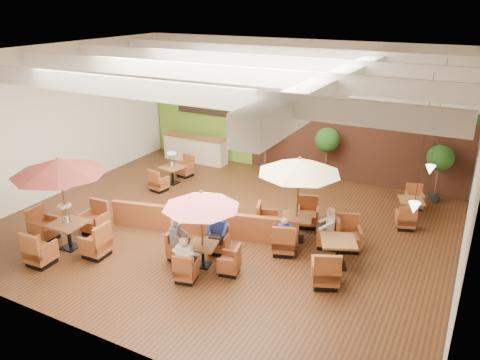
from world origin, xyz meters
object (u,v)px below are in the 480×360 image
Objects in this scene: table_4 at (337,254)px; topiary_0 at (266,130)px; topiary_1 at (327,142)px; diner_1 at (218,229)px; table_5 at (410,209)px; diner_3 at (284,231)px; table_3 at (172,172)px; diner_2 at (177,235)px; topiary_2 at (440,160)px; service_counter at (196,149)px; table_2 at (298,184)px; table_0 at (62,188)px; diner_0 at (185,255)px; booth_divider at (202,223)px; diner_4 at (328,223)px; table_1 at (202,214)px.

topiary_0 is (-4.98, 6.01, 1.45)m from table_4.
topiary_1 is 7.01m from diner_1.
diner_3 reaches higher than table_5.
table_3 is 6.27m from topiary_1.
table_3 is 5.93m from diner_2.
topiary_0 is at bearing -180.00° from topiary_2.
table_4 is 4.32m from table_5.
diner_3 is (0.73, -6.06, -0.96)m from topiary_1.
service_counter is at bearing 113.16° from table_3.
table_2 is 1.30× the size of topiary_2.
service_counter is 2.86m from table_3.
table_0 is 10.07m from topiary_1.
service_counter is 3.49× the size of diner_0.
topiary_2 is 2.64× the size of diner_1.
booth_divider is 2.76m from diner_3.
topiary_0 is 7.04m from diner_3.
table_4 reaches higher than booth_divider.
table_2 is at bearing 8.56° from booth_divider.
diner_0 is at bearing -143.09° from table_5.
diner_4 is at bearing 98.77° from table_4.
diner_2 is at bearing -60.64° from service_counter.
service_counter is at bearing -176.64° from topiary_0.
table_2 is at bearing 72.69° from diner_4.
table_2 is 4.03m from diner_0.
topiary_2 reaches higher than diner_0.
topiary_1 reaches higher than diner_3.
table_4 is (7.70, -3.04, -0.09)m from table_3.
booth_divider is at bearing 110.04° from table_1.
topiary_1 is at bearing -109.65° from diner_1.
topiary_1 is 8.66m from diner_0.
table_4 is 3.65× the size of diner_2.
table_1 reaches higher than diner_2.
booth_divider is 2.12× the size of table_0.
topiary_2 is 10.03m from diner_0.
table_3 reaches higher than table_4.
table_4 is 3.49× the size of diner_0.
table_0 reaches higher than table_3.
table_2 is at bearing -35.61° from service_counter.
table_3 is at bearing 117.61° from diner_0.
topiary_1 is (-2.31, 6.01, 1.29)m from table_4.
table_4 is (4.32, 0.15, -0.02)m from booth_divider.
diner_2 is at bearing -97.08° from booth_divider.
table_2 is at bearing 125.96° from table_4.
table_4 is 7.94m from topiary_0.
table_1 is 7.53m from table_5.
table_1 is at bearing 116.80° from diner_4.
booth_divider is 2.83× the size of topiary_2.
topiary_2 is at bearing 26.70° from table_3.
topiary_2 reaches higher than diner_3.
diner_3 reaches higher than table_4.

